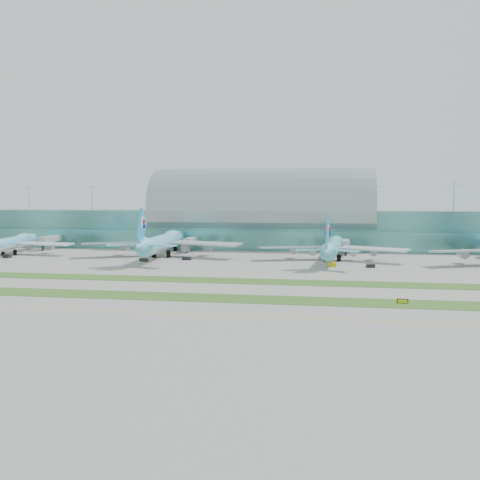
% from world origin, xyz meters
% --- Properties ---
extents(ground, '(700.00, 700.00, 0.00)m').
position_xyz_m(ground, '(0.00, 0.00, 0.00)').
color(ground, gray).
rests_on(ground, ground).
extents(terminal, '(340.00, 69.10, 36.00)m').
position_xyz_m(terminal, '(0.01, 128.79, 14.23)').
color(terminal, '#3D7A75').
rests_on(terminal, ground).
extents(grass_strip_near, '(420.00, 12.00, 0.08)m').
position_xyz_m(grass_strip_near, '(0.00, -28.00, 0.04)').
color(grass_strip_near, '#2D591E').
rests_on(grass_strip_near, ground).
extents(grass_strip_far, '(420.00, 12.00, 0.08)m').
position_xyz_m(grass_strip_far, '(0.00, 2.00, 0.04)').
color(grass_strip_far, '#2D591E').
rests_on(grass_strip_far, ground).
extents(taxiline_a, '(420.00, 0.35, 0.01)m').
position_xyz_m(taxiline_a, '(0.00, -48.00, 0.01)').
color(taxiline_a, yellow).
rests_on(taxiline_a, ground).
extents(taxiline_b, '(420.00, 0.35, 0.01)m').
position_xyz_m(taxiline_b, '(0.00, -14.00, 0.01)').
color(taxiline_b, yellow).
rests_on(taxiline_b, ground).
extents(taxiline_c, '(420.00, 0.35, 0.01)m').
position_xyz_m(taxiline_c, '(0.00, 18.00, 0.01)').
color(taxiline_c, yellow).
rests_on(taxiline_c, ground).
extents(taxiline_d, '(420.00, 0.35, 0.01)m').
position_xyz_m(taxiline_d, '(0.00, 40.00, 0.01)').
color(taxiline_d, yellow).
rests_on(taxiline_d, ground).
extents(airliner_a, '(58.89, 67.84, 18.85)m').
position_xyz_m(airliner_a, '(-110.46, 65.59, 5.81)').
color(airliner_a, '#67B5E4').
rests_on(airliner_a, ground).
extents(airliner_b, '(72.74, 82.84, 22.79)m').
position_xyz_m(airliner_b, '(-37.59, 69.24, 7.03)').
color(airliner_b, '#6DD2F1').
rests_on(airliner_b, ground).
extents(airliner_c, '(62.65, 71.27, 19.61)m').
position_xyz_m(airliner_c, '(38.08, 66.69, 6.05)').
color(airliner_c, '#65D3DF').
rests_on(airliner_c, ground).
extents(gse_b, '(3.78, 2.23, 1.69)m').
position_xyz_m(gse_b, '(-104.08, 51.94, 0.85)').
color(gse_b, black).
rests_on(gse_b, ground).
extents(gse_c, '(3.77, 2.42, 1.42)m').
position_xyz_m(gse_c, '(-39.52, 48.32, 0.71)').
color(gse_c, black).
rests_on(gse_c, ground).
extents(gse_d, '(4.01, 1.95, 1.39)m').
position_xyz_m(gse_d, '(-23.42, 56.88, 0.69)').
color(gse_d, black).
rests_on(gse_d, ground).
extents(gse_e, '(3.35, 2.27, 1.49)m').
position_xyz_m(gse_e, '(37.99, 44.90, 0.75)').
color(gse_e, yellow).
rests_on(gse_e, ground).
extents(gse_f, '(3.37, 2.32, 1.32)m').
position_xyz_m(gse_f, '(52.17, 43.73, 0.66)').
color(gse_f, black).
rests_on(gse_f, ground).
extents(taxiway_sign_east, '(2.75, 0.54, 1.16)m').
position_xyz_m(taxiway_sign_east, '(54.74, -27.32, 0.57)').
color(taxiway_sign_east, black).
rests_on(taxiway_sign_east, ground).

